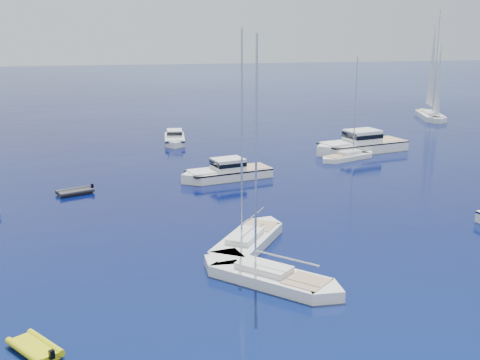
{
  "coord_description": "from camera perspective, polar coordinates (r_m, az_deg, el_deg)",
  "views": [
    {
      "loc": [
        -7.96,
        -27.93,
        16.05
      ],
      "look_at": [
        1.98,
        24.48,
        2.2
      ],
      "focal_mm": 46.77,
      "sensor_mm": 36.0,
      "label": 1
    }
  ],
  "objects": [
    {
      "name": "sailboat_sails_far",
      "position": [
        108.25,
        16.95,
        5.4
      ],
      "size": [
        5.93,
        12.68,
        18.04
      ],
      "primitive_type": null,
      "rotation": [
        0.0,
        0.0,
        2.91
      ],
      "color": "silver",
      "rests_on": "ground"
    },
    {
      "name": "motor_cruiser_horizon",
      "position": [
        83.48,
        -5.97,
        3.39
      ],
      "size": [
        3.17,
        8.64,
        2.23
      ],
      "primitive_type": null,
      "rotation": [
        0.0,
        0.0,
        3.07
      ],
      "color": "silver",
      "rests_on": "ground"
    },
    {
      "name": "motor_cruiser_centre",
      "position": [
        64.38,
        -1.26,
        0.12
      ],
      "size": [
        10.81,
        5.74,
        2.72
      ],
      "primitive_type": null,
      "rotation": [
        0.0,
        0.0,
        1.83
      ],
      "color": "silver",
      "rests_on": "ground"
    },
    {
      "name": "sailboat_fore",
      "position": [
        45.64,
        0.66,
        -6.04
      ],
      "size": [
        8.27,
        10.74,
        16.06
      ],
      "primitive_type": null,
      "rotation": [
        0.0,
        0.0,
        2.57
      ],
      "color": "silver",
      "rests_on": "ground"
    },
    {
      "name": "motor_cruiser_distant",
      "position": [
        78.91,
        10.88,
        2.56
      ],
      "size": [
        13.79,
        7.32,
        3.46
      ],
      "primitive_type": null,
      "rotation": [
        0.0,
        0.0,
        1.83
      ],
      "color": "white",
      "rests_on": "ground"
    },
    {
      "name": "sailboat_mid_r",
      "position": [
        39.67,
        2.72,
        -9.33
      ],
      "size": [
        9.55,
        9.62,
        15.82
      ],
      "primitive_type": null,
      "rotation": [
        0.0,
        0.0,
        0.78
      ],
      "color": "silver",
      "rests_on": "ground"
    },
    {
      "name": "tender_yellow",
      "position": [
        33.7,
        -18.18,
        -14.68
      ],
      "size": [
        3.41,
        3.74,
        0.95
      ],
      "primitive_type": null,
      "rotation": [
        0.0,
        0.0,
        0.63
      ],
      "color": "#C8CC0C",
      "rests_on": "ground"
    },
    {
      "name": "tender_grey_far",
      "position": [
        60.78,
        -14.81,
        -1.25
      ],
      "size": [
        3.92,
        3.15,
        0.95
      ],
      "primitive_type": null,
      "rotation": [
        0.0,
        0.0,
        1.99
      ],
      "color": "black",
      "rests_on": "ground"
    },
    {
      "name": "sailboat_centre",
      "position": [
        74.42,
        9.81,
        1.88
      ],
      "size": [
        8.52,
        5.52,
        12.32
      ],
      "primitive_type": null,
      "rotation": [
        0.0,
        0.0,
        5.15
      ],
      "color": "silver",
      "rests_on": "ground"
    },
    {
      "name": "ground",
      "position": [
        33.18,
        4.66,
        -14.43
      ],
      "size": [
        400.0,
        400.0,
        0.0
      ],
      "primitive_type": "plane",
      "color": "navy",
      "rests_on": "ground"
    }
  ]
}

